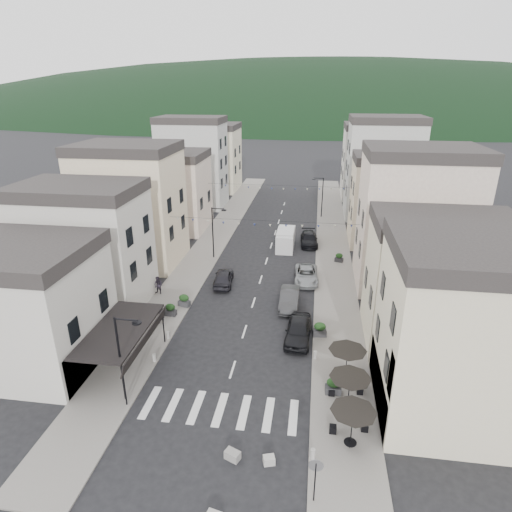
{
  "coord_description": "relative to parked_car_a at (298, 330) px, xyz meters",
  "views": [
    {
      "loc": [
        5.13,
        -18.3,
        18.59
      ],
      "look_at": [
        -0.16,
        18.73,
        3.5
      ],
      "focal_mm": 30.0,
      "sensor_mm": 36.0,
      "label": 1
    }
  ],
  "objects": [
    {
      "name": "streetlamp_right_far",
      "position": [
        1.46,
        33.52,
        2.88
      ],
      "size": [
        1.7,
        0.56,
        6.0
      ],
      "color": "black",
      "rests_on": "ground"
    },
    {
      "name": "concrete_block_a",
      "position": [
        -2.88,
        -12.02,
        -0.57
      ],
      "size": [
        0.93,
        0.77,
        0.5
      ],
      "primitive_type": "cube",
      "rotation": [
        0.0,
        0.0,
        -0.4
      ],
      "color": "gray",
      "rests_on": "ground"
    },
    {
      "name": "cafe_terrace",
      "position": [
        3.34,
        -7.68,
        1.54
      ],
      "size": [
        2.5,
        8.1,
        2.53
      ],
      "color": "black",
      "rests_on": "ground"
    },
    {
      "name": "bunting_near",
      "position": [
        -4.36,
        11.52,
        4.83
      ],
      "size": [
        19.0,
        0.28,
        0.62
      ],
      "color": "black",
      "rests_on": "ground"
    },
    {
      "name": "planter_rb",
      "position": [
        1.64,
        0.59,
        -0.13
      ],
      "size": [
        1.12,
        0.72,
        1.18
      ],
      "rotation": [
        0.0,
        0.0,
        0.14
      ],
      "color": "#2B2B2D",
      "rests_on": "sidewalk_right"
    },
    {
      "name": "planter_rc",
      "position": [
        3.71,
        16.18,
        -0.21
      ],
      "size": [
        1.01,
        0.75,
        1.01
      ],
      "rotation": [
        0.0,
        0.0,
        -0.31
      ],
      "color": "#2A2A2C",
      "rests_on": "sidewalk_right"
    },
    {
      "name": "sidewalk_left",
      "position": [
        -11.86,
        21.52,
        -0.76
      ],
      "size": [
        4.0,
        76.0,
        0.12
      ],
      "primitive_type": "cube",
      "color": "slate",
      "rests_on": "ground"
    },
    {
      "name": "concrete_block_b",
      "position": [
        -0.92,
        -12.05,
        -0.59
      ],
      "size": [
        0.71,
        0.61,
        0.45
      ],
      "primitive_type": "cube",
      "rotation": [
        0.0,
        0.0,
        0.3
      ],
      "color": "#A5A29C",
      "rests_on": "ground"
    },
    {
      "name": "pedestrian_b",
      "position": [
        -13.46,
        5.78,
        0.17
      ],
      "size": [
        0.97,
        0.83,
        1.74
      ],
      "primitive_type": "imported",
      "rotation": [
        0.0,
        0.0,
        -0.23
      ],
      "color": "black",
      "rests_on": "sidewalk_left"
    },
    {
      "name": "boutique_awning",
      "position": [
        -11.61,
        -5.48,
        2.29
      ],
      "size": [
        3.77,
        7.5,
        3.28
      ],
      "color": "black",
      "rests_on": "ground"
    },
    {
      "name": "buildings_row_right",
      "position": [
        10.14,
        26.11,
        5.5
      ],
      "size": [
        10.2,
        54.16,
        14.5
      ],
      "color": "beige",
      "rests_on": "ground"
    },
    {
      "name": "parked_car_e",
      "position": [
        -7.87,
        8.85,
        -0.06
      ],
      "size": [
        2.24,
        4.61,
        1.51
      ],
      "primitive_type": "imported",
      "rotation": [
        0.0,
        0.0,
        3.25
      ],
      "color": "black",
      "rests_on": "ground"
    },
    {
      "name": "bistro_building",
      "position": [
        10.14,
        -6.48,
        4.18
      ],
      "size": [
        10.0,
        8.0,
        10.0
      ],
      "primitive_type": "cube",
      "color": "beige",
      "rests_on": "ground"
    },
    {
      "name": "hill_backdrop",
      "position": [
        -4.36,
        289.52,
        -0.82
      ],
      "size": [
        640.0,
        360.0,
        70.0
      ],
      "primitive_type": "ellipsoid",
      "color": "black",
      "rests_on": "ground"
    },
    {
      "name": "sidewalk_right",
      "position": [
        3.14,
        21.52,
        -0.76
      ],
      "size": [
        4.0,
        76.0,
        0.12
      ],
      "primitive_type": "cube",
      "color": "slate",
      "rests_on": "ground"
    },
    {
      "name": "ground",
      "position": [
        -4.36,
        -10.48,
        -0.82
      ],
      "size": [
        700.0,
        700.0,
        0.0
      ],
      "primitive_type": "plane",
      "color": "black",
      "rests_on": "ground"
    },
    {
      "name": "parked_car_c",
      "position": [
        0.24,
        10.8,
        -0.12
      ],
      "size": [
        2.57,
        5.13,
        1.39
      ],
      "primitive_type": "imported",
      "rotation": [
        0.0,
        0.0,
        0.05
      ],
      "color": "gray",
      "rests_on": "ground"
    },
    {
      "name": "planter_lb",
      "position": [
        -10.36,
        3.8,
        -0.15
      ],
      "size": [
        1.13,
        0.81,
        1.14
      ],
      "rotation": [
        0.0,
        0.0,
        -0.27
      ],
      "color": "#313134",
      "rests_on": "sidewalk_left"
    },
    {
      "name": "parked_car_b",
      "position": [
        -1.08,
        5.25,
        -0.05
      ],
      "size": [
        1.63,
        4.68,
        1.54
      ],
      "primitive_type": "imported",
      "rotation": [
        0.0,
        0.0,
        -0.0
      ],
      "color": "#2D2D2F",
      "rests_on": "ground"
    },
    {
      "name": "buildings_row_left",
      "position": [
        -18.86,
        27.27,
        5.3
      ],
      "size": [
        10.2,
        54.16,
        14.0
      ],
      "color": "beige",
      "rests_on": "ground"
    },
    {
      "name": "parked_car_d",
      "position": [
        0.24,
        21.56,
        -0.1
      ],
      "size": [
        2.36,
        5.11,
        1.45
      ],
      "primitive_type": "imported",
      "rotation": [
        0.0,
        0.0,
        0.07
      ],
      "color": "black",
      "rests_on": "ground"
    },
    {
      "name": "streetlamp_left_near",
      "position": [
        -10.18,
        -8.48,
        2.88
      ],
      "size": [
        1.7,
        0.56,
        6.0
      ],
      "color": "black",
      "rests_on": "ground"
    },
    {
      "name": "streetlamp_left_far",
      "position": [
        -10.18,
        15.52,
        2.88
      ],
      "size": [
        1.7,
        0.56,
        6.0
      ],
      "color": "black",
      "rests_on": "ground"
    },
    {
      "name": "traffic_sign",
      "position": [
        1.44,
        -13.98,
        1.11
      ],
      "size": [
        0.7,
        0.07,
        2.7
      ],
      "color": "black",
      "rests_on": "ground"
    },
    {
      "name": "bunting_far",
      "position": [
        -4.36,
        27.52,
        4.83
      ],
      "size": [
        19.0,
        0.28,
        0.62
      ],
      "color": "black",
      "rests_on": "ground"
    },
    {
      "name": "bollards",
      "position": [
        -4.36,
        -4.98,
        -0.4
      ],
      "size": [
        11.66,
        10.26,
        0.6
      ],
      "color": "gray",
      "rests_on": "ground"
    },
    {
      "name": "parked_car_a",
      "position": [
        0.0,
        0.0,
        0.0
      ],
      "size": [
        2.16,
        4.9,
        1.64
      ],
      "primitive_type": "imported",
      "rotation": [
        0.0,
        0.0,
        -0.05
      ],
      "color": "black",
      "rests_on": "ground"
    },
    {
      "name": "delivery_van",
      "position": [
        -2.56,
        19.95,
        0.38
      ],
      "size": [
        2.03,
        5.11,
        2.45
      ],
      "rotation": [
        0.0,
        0.0,
        0.0
      ],
      "color": "silver",
      "rests_on": "ground"
    },
    {
      "name": "planter_ra",
      "position": [
        2.54,
        -6.1,
        -0.15
      ],
      "size": [
        1.04,
        0.6,
        1.14
      ],
      "rotation": [
        0.0,
        0.0,
        0.04
      ],
      "color": "#2B2B2E",
      "rests_on": "sidewalk_right"
    },
    {
      "name": "planter_la",
      "position": [
        -11.03,
        2.03,
        -0.17
      ],
      "size": [
        1.01,
        0.59,
        1.1
      ],
      "rotation": [
        0.0,
        0.0,
        -0.05
      ],
      "color": "#2A292C",
      "rests_on": "sidewalk_left"
    },
    {
      "name": "pedestrian_a",
      "position": [
        -11.36,
        0.64,
        0.15
      ],
      "size": [
        0.63,
        0.42,
        1.71
      ],
      "primitive_type": "imported",
      "rotation": [
        0.0,
        0.0,
        0.02
      ],
      "color": "black",
      "rests_on": "sidewalk_left"
    },
    {
      "name": "boutique_building",
      "position": [
        -19.86,
        -5.48,
        3.18
      ],
      "size": [
        12.0,
        8.0,
        8.0
      ],
      "primitive_type": "cube",
      "color": "beige",
      "rests_on": "ground"
    }
  ]
}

